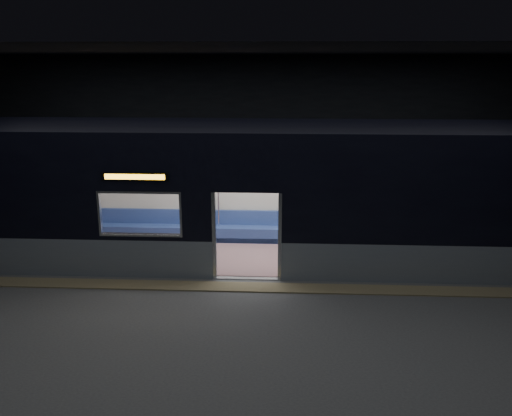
{
  "coord_description": "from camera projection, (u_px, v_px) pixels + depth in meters",
  "views": [
    {
      "loc": [
        0.81,
        -10.47,
        4.9
      ],
      "look_at": [
        0.14,
        2.3,
        1.35
      ],
      "focal_mm": 38.0,
      "sensor_mm": 36.0,
      "label": 1
    }
  ],
  "objects": [
    {
      "name": "handbag",
      "position": [
        324.0,
        222.0,
        14.3
      ],
      "size": [
        0.35,
        0.31,
        0.16
      ],
      "primitive_type": "cube",
      "rotation": [
        0.0,
        0.0,
        -0.1
      ],
      "color": "black",
      "rests_on": "passenger"
    },
    {
      "name": "passenger",
      "position": [
        322.0,
        214.0,
        14.51
      ],
      "size": [
        0.48,
        0.79,
        1.49
      ],
      "rotation": [
        0.0,
        0.0,
        -0.15
      ],
      "color": "black",
      "rests_on": "metro_car"
    },
    {
      "name": "station_floor",
      "position": [
        244.0,
        299.0,
        11.43
      ],
      "size": [
        24.0,
        14.0,
        0.01
      ],
      "primitive_type": "cube",
      "color": "#47494C",
      "rests_on": "ground"
    },
    {
      "name": "station_envelope",
      "position": [
        243.0,
        124.0,
        10.44
      ],
      "size": [
        24.0,
        14.0,
        5.0
      ],
      "color": "black",
      "rests_on": "station_floor"
    },
    {
      "name": "tactile_strip",
      "position": [
        246.0,
        287.0,
        11.95
      ],
      "size": [
        22.8,
        0.5,
        0.03
      ],
      "primitive_type": "cube",
      "color": "#8C7F59",
      "rests_on": "station_floor"
    },
    {
      "name": "transit_map",
      "position": [
        331.0,
        188.0,
        14.62
      ],
      "size": [
        1.1,
        0.03,
        0.72
      ],
      "primitive_type": "cube",
      "color": "white",
      "rests_on": "metro_car"
    },
    {
      "name": "metro_car",
      "position": [
        251.0,
        186.0,
        13.38
      ],
      "size": [
        18.0,
        3.04,
        3.35
      ],
      "color": "gray",
      "rests_on": "station_floor"
    }
  ]
}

